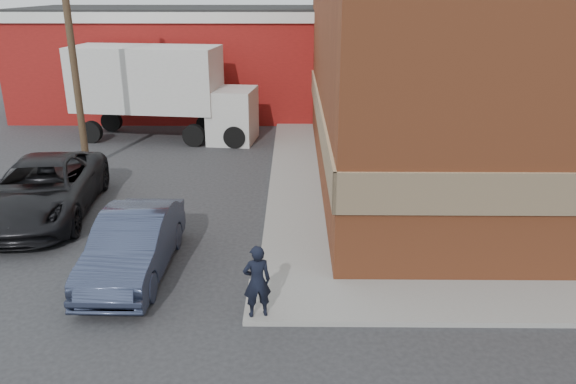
% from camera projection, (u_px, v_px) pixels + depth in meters
% --- Properties ---
extents(ground, '(90.00, 90.00, 0.00)m').
position_uv_depth(ground, '(270.00, 283.00, 13.33)').
color(ground, '#28282B').
rests_on(ground, ground).
extents(brick_building, '(14.25, 18.25, 9.36)m').
position_uv_depth(brick_building, '(516.00, 45.00, 20.08)').
color(brick_building, '#974827').
rests_on(brick_building, ground).
extents(sidewalk_west, '(1.80, 18.00, 0.12)m').
position_uv_depth(sidewalk_west, '(295.00, 167.00, 21.75)').
color(sidewalk_west, gray).
rests_on(sidewalk_west, ground).
extents(warehouse, '(16.30, 8.30, 5.60)m').
position_uv_depth(warehouse, '(176.00, 60.00, 31.19)').
color(warehouse, maroon).
rests_on(warehouse, ground).
extents(utility_pole, '(2.00, 0.26, 9.00)m').
position_uv_depth(utility_pole, '(71.00, 42.00, 20.22)').
color(utility_pole, '#483724').
rests_on(utility_pole, ground).
extents(man, '(0.66, 0.52, 1.61)m').
position_uv_depth(man, '(257.00, 281.00, 11.56)').
color(man, black).
rests_on(man, sidewalk_south).
extents(sedan, '(1.66, 4.66, 1.53)m').
position_uv_depth(sedan, '(133.00, 245.00, 13.57)').
color(sedan, '#313952').
rests_on(sedan, ground).
extents(suv_a, '(3.52, 6.48, 1.72)m').
position_uv_depth(suv_a, '(43.00, 189.00, 17.02)').
color(suv_a, black).
rests_on(suv_a, ground).
extents(box_truck, '(8.68, 3.50, 4.17)m').
position_uv_depth(box_truck, '(164.00, 87.00, 25.16)').
color(box_truck, silver).
rests_on(box_truck, ground).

